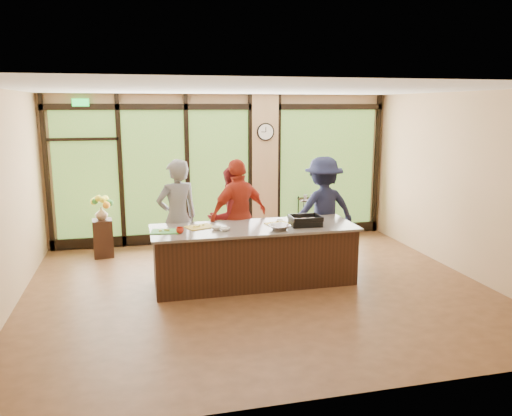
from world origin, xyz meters
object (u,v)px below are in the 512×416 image
cook_left (177,218)px  flower_stand (103,238)px  bar_cart (315,212)px  roasting_pan (305,223)px  cook_right (323,210)px  island_base (254,256)px

cook_left → flower_stand: 1.97m
flower_stand → bar_cart: size_ratio=0.76×
roasting_pan → flower_stand: (-3.21, 2.14, -0.61)m
flower_stand → cook_right: bearing=-22.6°
flower_stand → bar_cart: 4.35m
island_base → bar_cart: 3.11m
bar_cart → cook_right: bearing=-100.8°
roasting_pan → bar_cart: (1.11, 2.56, -0.40)m
cook_right → roasting_pan: bearing=49.9°
island_base → cook_left: (-1.13, 0.67, 0.53)m
island_base → roasting_pan: bearing=-7.8°
cook_right → roasting_pan: size_ratio=3.99×
island_base → bar_cart: size_ratio=3.33×
island_base → cook_left: bearing=149.3°
island_base → flower_stand: size_ratio=4.39×
bar_cart → cook_left: bearing=-144.9°
cook_left → bar_cart: bearing=-168.0°
flower_stand → island_base: bearing=-45.1°
cook_left → roasting_pan: (1.93, -0.78, -0.01)m
cook_right → cook_left: bearing=-1.9°
cook_left → bar_cart: (3.04, 1.78, -0.41)m
island_base → cook_right: 1.74m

